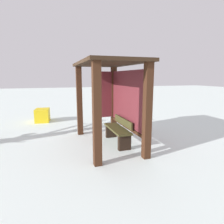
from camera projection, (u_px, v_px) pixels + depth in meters
ground_plane at (108, 144)px, 5.48m from camera, size 60.00×60.00×0.00m
bus_shelter at (113, 89)px, 5.35m from camera, size 2.71×1.50×2.31m
bench_left_inside at (118, 131)px, 5.51m from camera, size 1.34×0.40×0.73m
grit_bin at (42, 115)px, 8.16m from camera, size 0.76×0.63×0.56m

